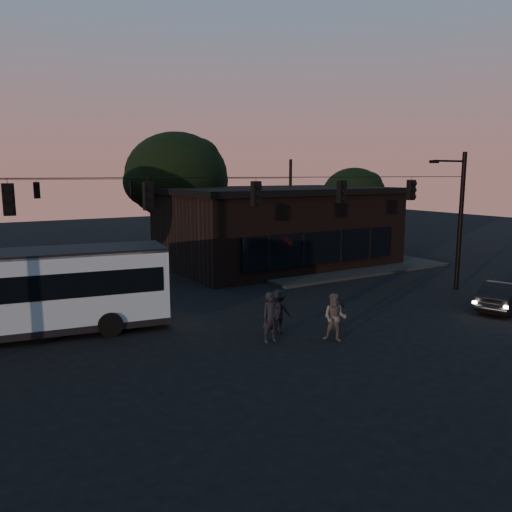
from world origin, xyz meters
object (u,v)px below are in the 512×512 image
pedestrian_a (271,317)px  pedestrian_b (335,318)px  pedestrian_c (336,311)px  car (503,296)px  building (277,226)px  bus (9,290)px  pedestrian_d (279,312)px

pedestrian_a → pedestrian_b: size_ratio=1.04×
pedestrian_a → pedestrian_c: 3.15m
car → pedestrian_c: bearing=60.8°
building → bus: size_ratio=1.25×
bus → pedestrian_a: size_ratio=6.37×
building → bus: (-17.90, -8.24, -0.81)m
pedestrian_a → pedestrian_d: pedestrian_a is taller
bus → pedestrian_d: (9.21, -4.98, -1.01)m
pedestrian_d → car: bearing=-149.5°
bus → pedestrian_d: 10.51m
car → pedestrian_b: pedestrian_b is taller
pedestrian_a → pedestrian_d: (0.85, 0.72, -0.08)m
pedestrian_a → pedestrian_d: bearing=41.7°
pedestrian_a → pedestrian_b: 2.45m
car → pedestrian_a: size_ratio=2.11×
pedestrian_a → pedestrian_b: (2.14, -1.19, -0.04)m
building → pedestrian_c: 15.56m
car → pedestrian_a: (-11.88, 1.85, 0.29)m
building → pedestrian_b: (-7.40, -15.13, -1.78)m
pedestrian_b → building: bearing=115.3°
pedestrian_b → pedestrian_d: 2.31m
pedestrian_d → pedestrian_c: bearing=-156.4°
pedestrian_c → pedestrian_a: bearing=1.5°
building → pedestrian_b: size_ratio=8.32×
pedestrian_c → building: bearing=-111.0°
bus → pedestrian_c: bearing=-17.6°
bus → car: bus is taller
bus → pedestrian_c: bus is taller
car → pedestrian_d: pedestrian_d is taller
building → car: 16.08m
building → pedestrian_b: 16.93m
car → pedestrian_c: 8.91m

